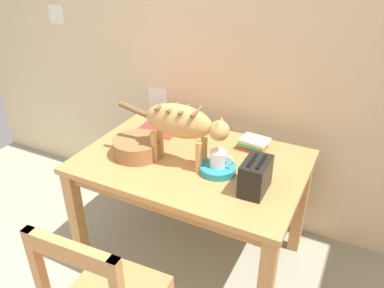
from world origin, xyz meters
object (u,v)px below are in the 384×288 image
at_px(saucer_bowl, 218,169).
at_px(wicker_basket, 137,147).
at_px(dining_table, 192,173).
at_px(book_stack, 253,143).
at_px(magazine, 160,128).
at_px(cat, 182,124).
at_px(coffee_mug, 219,159).
at_px(toaster, 255,176).

relative_size(saucer_bowl, wicker_basket, 0.71).
relative_size(dining_table, book_stack, 6.99).
distance_m(magazine, wicker_basket, 0.36).
height_order(cat, coffee_mug, cat).
xyz_separation_m(dining_table, book_stack, (0.27, 0.28, 0.13)).
xyz_separation_m(cat, book_stack, (0.30, 0.34, -0.21)).
relative_size(magazine, book_stack, 1.45).
relative_size(book_stack, wicker_basket, 0.65).
height_order(dining_table, cat, cat).
relative_size(dining_table, cat, 1.95).
bearing_deg(cat, wicker_basket, -86.86).
height_order(cat, wicker_basket, cat).
bearing_deg(dining_table, cat, -112.57).
distance_m(dining_table, wicker_basket, 0.35).
distance_m(coffee_mug, magazine, 0.64).
distance_m(cat, wicker_basket, 0.34).
relative_size(magazine, toaster, 1.32).
bearing_deg(toaster, wicker_basket, 177.35).
relative_size(dining_table, saucer_bowl, 6.34).
distance_m(cat, magazine, 0.53).
bearing_deg(book_stack, magazine, -177.91).
height_order(coffee_mug, toaster, toaster).
height_order(dining_table, saucer_bowl, saucer_bowl).
xyz_separation_m(dining_table, magazine, (-0.37, 0.26, 0.09)).
relative_size(cat, coffee_mug, 4.92).
bearing_deg(toaster, magazine, 153.88).
relative_size(dining_table, toaster, 6.37).
distance_m(dining_table, saucer_bowl, 0.22).
height_order(dining_table, book_stack, book_stack).
height_order(cat, saucer_bowl, cat).
distance_m(magazine, toaster, 0.88).
height_order(book_stack, toaster, toaster).
relative_size(coffee_mug, book_stack, 0.73).
bearing_deg(cat, toaster, 78.93).
distance_m(dining_table, toaster, 0.47).
distance_m(cat, book_stack, 0.50).
height_order(saucer_bowl, book_stack, book_stack).
height_order(magazine, wicker_basket, wicker_basket).
height_order(dining_table, coffee_mug, coffee_mug).
bearing_deg(dining_table, magazine, 145.17).
relative_size(coffee_mug, magazine, 0.50).
bearing_deg(coffee_mug, cat, -177.14).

